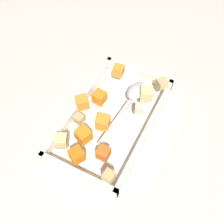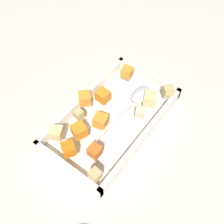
# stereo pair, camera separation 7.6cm
# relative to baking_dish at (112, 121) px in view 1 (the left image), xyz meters

# --- Properties ---
(ground_plane) EXTENTS (4.00, 4.00, 0.00)m
(ground_plane) POSITION_rel_baking_dish_xyz_m (-0.02, -0.02, -0.01)
(ground_plane) COLOR beige
(baking_dish) EXTENTS (0.38, 0.22, 0.05)m
(baking_dish) POSITION_rel_baking_dish_xyz_m (0.00, 0.00, 0.00)
(baking_dish) COLOR white
(baking_dish) RESTS_ON ground_plane
(carrot_chunk_rim_edge) EXTENTS (0.04, 0.04, 0.03)m
(carrot_chunk_rim_edge) POSITION_rel_baking_dish_xyz_m (0.10, -0.03, 0.05)
(carrot_chunk_rim_edge) COLOR orange
(carrot_chunk_rim_edge) RESTS_ON baking_dish
(carrot_chunk_corner_se) EXTENTS (0.04, 0.04, 0.03)m
(carrot_chunk_corner_se) POSITION_rel_baking_dish_xyz_m (-0.03, -0.05, 0.05)
(carrot_chunk_corner_se) COLOR orange
(carrot_chunk_corner_se) RESTS_ON baking_dish
(carrot_chunk_mid_right) EXTENTS (0.03, 0.03, 0.03)m
(carrot_chunk_mid_right) POSITION_rel_baking_dish_xyz_m (-0.14, -0.05, 0.05)
(carrot_chunk_mid_right) COLOR orange
(carrot_chunk_mid_right) RESTS_ON baking_dish
(carrot_chunk_under_handle) EXTENTS (0.03, 0.03, 0.03)m
(carrot_chunk_under_handle) POSITION_rel_baking_dish_xyz_m (0.12, 0.04, 0.05)
(carrot_chunk_under_handle) COLOR orange
(carrot_chunk_under_handle) RESTS_ON baking_dish
(carrot_chunk_near_left) EXTENTS (0.05, 0.05, 0.03)m
(carrot_chunk_near_left) POSITION_rel_baking_dish_xyz_m (0.01, -0.08, 0.05)
(carrot_chunk_near_left) COLOR orange
(carrot_chunk_near_left) RESTS_ON baking_dish
(carrot_chunk_heap_side) EXTENTS (0.04, 0.04, 0.03)m
(carrot_chunk_heap_side) POSITION_rel_baking_dish_xyz_m (0.15, -0.01, 0.05)
(carrot_chunk_heap_side) COLOR orange
(carrot_chunk_heap_side) RESTS_ON baking_dish
(carrot_chunk_heap_top) EXTENTS (0.04, 0.04, 0.03)m
(carrot_chunk_heap_top) POSITION_rel_baking_dish_xyz_m (0.04, -0.00, 0.05)
(carrot_chunk_heap_top) COLOR orange
(carrot_chunk_heap_top) RESTS_ON baking_dish
(potato_chunk_corner_sw) EXTENTS (0.04, 0.04, 0.03)m
(potato_chunk_corner_sw) POSITION_rel_baking_dish_xyz_m (-0.09, 0.06, 0.05)
(potato_chunk_corner_sw) COLOR #E0CC89
(potato_chunk_corner_sw) RESTS_ON baking_dish
(potato_chunk_corner_nw) EXTENTS (0.03, 0.03, 0.02)m
(potato_chunk_corner_nw) POSITION_rel_baking_dish_xyz_m (0.06, -0.07, 0.05)
(potato_chunk_corner_nw) COLOR tan
(potato_chunk_corner_nw) RESTS_ON baking_dish
(potato_chunk_far_left) EXTENTS (0.04, 0.04, 0.03)m
(potato_chunk_far_left) POSITION_rel_baking_dish_xyz_m (0.14, -0.07, 0.05)
(potato_chunk_far_left) COLOR #E0CC89
(potato_chunk_far_left) RESTS_ON baking_dish
(potato_chunk_corner_ne) EXTENTS (0.03, 0.03, 0.02)m
(potato_chunk_corner_ne) POSITION_rel_baking_dish_xyz_m (0.16, 0.08, 0.05)
(potato_chunk_corner_ne) COLOR tan
(potato_chunk_corner_ne) RESTS_ON baking_dish
(potato_chunk_near_spoon) EXTENTS (0.04, 0.04, 0.03)m
(potato_chunk_near_spoon) POSITION_rel_baking_dish_xyz_m (-0.15, 0.08, 0.05)
(potato_chunk_near_spoon) COLOR tan
(potato_chunk_near_spoon) RESTS_ON baking_dish
(parsnip_chunk_back_center) EXTENTS (0.03, 0.03, 0.02)m
(parsnip_chunk_back_center) POSITION_rel_baking_dish_xyz_m (-0.04, 0.06, 0.05)
(parsnip_chunk_back_center) COLOR beige
(parsnip_chunk_back_center) RESTS_ON baking_dish
(serving_spoon) EXTENTS (0.23, 0.05, 0.02)m
(serving_spoon) POSITION_rel_baking_dish_xyz_m (-0.08, 0.03, 0.04)
(serving_spoon) COLOR silver
(serving_spoon) RESTS_ON baking_dish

